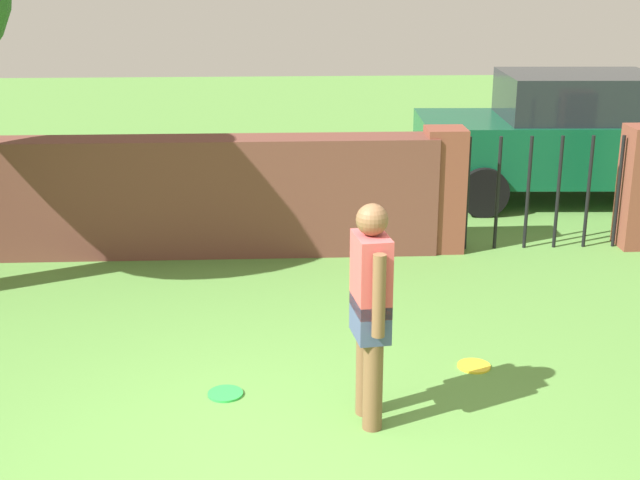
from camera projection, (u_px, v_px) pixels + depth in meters
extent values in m
plane|color=#568C3D|center=(289.00, 472.00, 5.68)|extent=(40.00, 40.00, 0.00)
cube|color=brown|center=(146.00, 197.00, 9.69)|extent=(6.44, 0.50, 1.32)
cylinder|color=brown|center=(366.00, 360.00, 6.30)|extent=(0.14, 0.14, 0.85)
cylinder|color=brown|center=(373.00, 374.00, 6.09)|extent=(0.14, 0.14, 0.85)
cube|color=#3F4C72|center=(370.00, 318.00, 6.08)|extent=(0.27, 0.39, 0.28)
cube|color=#CC4C4C|center=(371.00, 274.00, 5.98)|extent=(0.27, 0.39, 0.55)
sphere|color=brown|center=(372.00, 220.00, 5.86)|extent=(0.22, 0.22, 0.22)
cylinder|color=brown|center=(363.00, 273.00, 6.21)|extent=(0.09, 0.09, 0.58)
cylinder|color=brown|center=(379.00, 296.00, 5.79)|extent=(0.09, 0.09, 0.58)
cube|color=brown|center=(444.00, 190.00, 9.83)|extent=(0.44, 0.44, 1.40)
cylinder|color=black|center=(467.00, 194.00, 9.86)|extent=(0.04, 0.04, 1.30)
cylinder|color=black|center=(498.00, 193.00, 9.88)|extent=(0.04, 0.04, 1.30)
cylinder|color=black|center=(528.00, 193.00, 9.90)|extent=(0.04, 0.04, 1.30)
cylinder|color=black|center=(558.00, 193.00, 9.91)|extent=(0.04, 0.04, 1.30)
cylinder|color=black|center=(588.00, 192.00, 9.93)|extent=(0.04, 0.04, 1.30)
cylinder|color=black|center=(618.00, 192.00, 9.94)|extent=(0.04, 0.04, 1.30)
cube|color=#0C4C2D|center=(573.00, 147.00, 11.94)|extent=(4.27, 1.88, 0.80)
cube|color=#1E2328|center=(578.00, 96.00, 11.72)|extent=(2.06, 1.58, 0.60)
cylinder|color=black|center=(462.00, 162.00, 12.86)|extent=(0.65, 0.25, 0.64)
cylinder|color=black|center=(483.00, 192.00, 11.24)|extent=(0.65, 0.25, 0.64)
cylinder|color=yellow|center=(474.00, 366.00, 7.14)|extent=(0.27, 0.27, 0.02)
cylinder|color=green|center=(225.00, 394.00, 6.69)|extent=(0.27, 0.27, 0.02)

